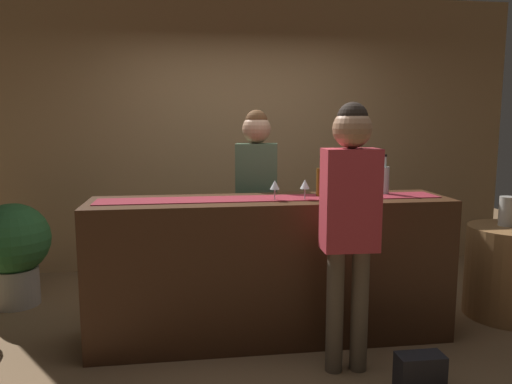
{
  "coord_description": "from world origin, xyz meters",
  "views": [
    {
      "loc": [
        -0.6,
        -3.4,
        1.58
      ],
      "look_at": [
        -0.11,
        0.0,
        1.09
      ],
      "focal_mm": 34.27,
      "sensor_mm": 36.0,
      "label": 1
    }
  ],
  "objects_px": {
    "wine_glass_far_end": "(275,186)",
    "wine_glass_mid_counter": "(351,184)",
    "wine_bottle_amber": "(321,181)",
    "bartender": "(256,188)",
    "wine_bottle_clear": "(384,179)",
    "potted_plant_tall": "(14,247)",
    "wine_glass_near_customer": "(305,185)",
    "customer_sipping": "(350,209)",
    "handbag": "(420,372)",
    "round_side_table": "(509,272)",
    "vase_on_side_table": "(507,211)"
  },
  "relations": [
    {
      "from": "potted_plant_tall",
      "to": "handbag",
      "type": "relative_size",
      "value": 3.19
    },
    {
      "from": "wine_bottle_clear",
      "to": "wine_glass_near_customer",
      "type": "bearing_deg",
      "value": -164.68
    },
    {
      "from": "potted_plant_tall",
      "to": "bartender",
      "type": "bearing_deg",
      "value": -9.6
    },
    {
      "from": "bartender",
      "to": "vase_on_side_table",
      "type": "xyz_separation_m",
      "value": [
        2.0,
        -0.4,
        -0.17
      ]
    },
    {
      "from": "potted_plant_tall",
      "to": "handbag",
      "type": "height_order",
      "value": "potted_plant_tall"
    },
    {
      "from": "wine_bottle_clear",
      "to": "bartender",
      "type": "xyz_separation_m",
      "value": [
        -0.91,
        0.49,
        -0.11
      ]
    },
    {
      "from": "bartender",
      "to": "customer_sipping",
      "type": "distance_m",
      "value": 1.21
    },
    {
      "from": "wine_glass_near_customer",
      "to": "bartender",
      "type": "distance_m",
      "value": 0.72
    },
    {
      "from": "wine_bottle_clear",
      "to": "wine_bottle_amber",
      "type": "height_order",
      "value": "same"
    },
    {
      "from": "wine_bottle_amber",
      "to": "vase_on_side_table",
      "type": "relative_size",
      "value": 1.26
    },
    {
      "from": "vase_on_side_table",
      "to": "wine_glass_mid_counter",
      "type": "bearing_deg",
      "value": -168.74
    },
    {
      "from": "wine_bottle_clear",
      "to": "handbag",
      "type": "relative_size",
      "value": 1.08
    },
    {
      "from": "handbag",
      "to": "wine_bottle_amber",
      "type": "bearing_deg",
      "value": 113.0
    },
    {
      "from": "wine_bottle_clear",
      "to": "wine_glass_far_end",
      "type": "distance_m",
      "value": 0.89
    },
    {
      "from": "vase_on_side_table",
      "to": "wine_bottle_amber",
      "type": "bearing_deg",
      "value": -174.89
    },
    {
      "from": "wine_glass_near_customer",
      "to": "bartender",
      "type": "bearing_deg",
      "value": 110.32
    },
    {
      "from": "customer_sipping",
      "to": "vase_on_side_table",
      "type": "height_order",
      "value": "customer_sipping"
    },
    {
      "from": "wine_bottle_amber",
      "to": "bartender",
      "type": "distance_m",
      "value": 0.69
    },
    {
      "from": "wine_glass_near_customer",
      "to": "vase_on_side_table",
      "type": "relative_size",
      "value": 0.6
    },
    {
      "from": "customer_sipping",
      "to": "round_side_table",
      "type": "relative_size",
      "value": 2.3
    },
    {
      "from": "wine_glass_far_end",
      "to": "wine_glass_mid_counter",
      "type": "bearing_deg",
      "value": -1.79
    },
    {
      "from": "wine_bottle_amber",
      "to": "handbag",
      "type": "distance_m",
      "value": 1.42
    },
    {
      "from": "wine_glass_mid_counter",
      "to": "potted_plant_tall",
      "type": "bearing_deg",
      "value": 158.58
    },
    {
      "from": "wine_glass_mid_counter",
      "to": "wine_bottle_clear",
      "type": "bearing_deg",
      "value": 31.38
    },
    {
      "from": "round_side_table",
      "to": "handbag",
      "type": "relative_size",
      "value": 2.64
    },
    {
      "from": "round_side_table",
      "to": "wine_bottle_amber",
      "type": "bearing_deg",
      "value": -177.15
    },
    {
      "from": "vase_on_side_table",
      "to": "potted_plant_tall",
      "type": "bearing_deg",
      "value": 169.53
    },
    {
      "from": "wine_bottle_amber",
      "to": "wine_glass_far_end",
      "type": "relative_size",
      "value": 2.1
    },
    {
      "from": "wine_glass_mid_counter",
      "to": "potted_plant_tall",
      "type": "relative_size",
      "value": 0.16
    },
    {
      "from": "wine_glass_near_customer",
      "to": "vase_on_side_table",
      "type": "distance_m",
      "value": 1.8
    },
    {
      "from": "wine_bottle_amber",
      "to": "wine_glass_far_end",
      "type": "xyz_separation_m",
      "value": [
        -0.37,
        -0.12,
        -0.01
      ]
    },
    {
      "from": "wine_bottle_amber",
      "to": "customer_sipping",
      "type": "bearing_deg",
      "value": -88.41
    },
    {
      "from": "wine_bottle_clear",
      "to": "round_side_table",
      "type": "distance_m",
      "value": 1.36
    },
    {
      "from": "wine_bottle_clear",
      "to": "potted_plant_tall",
      "type": "distance_m",
      "value": 3.14
    },
    {
      "from": "wine_glass_far_end",
      "to": "bartender",
      "type": "bearing_deg",
      "value": 92.8
    },
    {
      "from": "wine_bottle_clear",
      "to": "wine_glass_near_customer",
      "type": "distance_m",
      "value": 0.68
    },
    {
      "from": "wine_glass_mid_counter",
      "to": "vase_on_side_table",
      "type": "distance_m",
      "value": 1.48
    },
    {
      "from": "round_side_table",
      "to": "handbag",
      "type": "bearing_deg",
      "value": -142.1
    },
    {
      "from": "wine_bottle_clear",
      "to": "wine_bottle_amber",
      "type": "bearing_deg",
      "value": -173.4
    },
    {
      "from": "wine_glass_mid_counter",
      "to": "round_side_table",
      "type": "bearing_deg",
      "value": 8.74
    },
    {
      "from": "vase_on_side_table",
      "to": "wine_bottle_clear",
      "type": "bearing_deg",
      "value": -175.58
    },
    {
      "from": "wine_bottle_clear",
      "to": "round_side_table",
      "type": "bearing_deg",
      "value": 1.14
    },
    {
      "from": "wine_bottle_clear",
      "to": "wine_glass_near_customer",
      "type": "xyz_separation_m",
      "value": [
        -0.66,
        -0.18,
        -0.01
      ]
    },
    {
      "from": "potted_plant_tall",
      "to": "wine_glass_far_end",
      "type": "bearing_deg",
      "value": -25.97
    },
    {
      "from": "wine_bottle_clear",
      "to": "round_side_table",
      "type": "xyz_separation_m",
      "value": [
        1.11,
        0.02,
        -0.78
      ]
    },
    {
      "from": "customer_sipping",
      "to": "vase_on_side_table",
      "type": "distance_m",
      "value": 1.76
    },
    {
      "from": "wine_glass_far_end",
      "to": "potted_plant_tall",
      "type": "bearing_deg",
      "value": 154.03
    },
    {
      "from": "customer_sipping",
      "to": "potted_plant_tall",
      "type": "bearing_deg",
      "value": 150.96
    },
    {
      "from": "bartender",
      "to": "vase_on_side_table",
      "type": "relative_size",
      "value": 6.99
    },
    {
      "from": "round_side_table",
      "to": "customer_sipping",
      "type": "bearing_deg",
      "value": -157.08
    }
  ]
}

